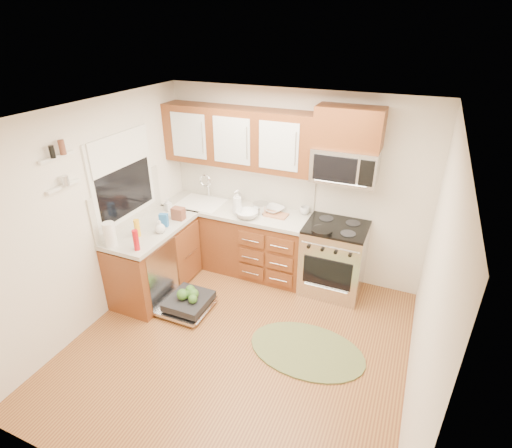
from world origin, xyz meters
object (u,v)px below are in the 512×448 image
at_px(microwave, 345,165).
at_px(bowl_b, 247,214).
at_px(paper_towel_roll, 110,234).
at_px(cup, 305,211).
at_px(cutting_board, 276,215).
at_px(rug, 307,350).
at_px(range, 333,259).
at_px(sink, 201,211).
at_px(stock_pot, 261,208).
at_px(dishwasher, 186,303).
at_px(skillet, 322,231).
at_px(bowl_a, 273,209).
at_px(upper_cabinets, 238,137).

height_order(microwave, bowl_b, microwave).
height_order(paper_towel_roll, cup, paper_towel_roll).
height_order(cutting_board, paper_towel_roll, paper_towel_roll).
bearing_deg(rug, paper_towel_roll, -174.29).
relative_size(cutting_board, bowl_b, 1.01).
distance_m(range, sink, 1.96).
distance_m(stock_pot, cutting_board, 0.23).
xyz_separation_m(microwave, stock_pot, (-1.04, -0.08, -0.71)).
relative_size(rug, stock_pot, 5.91).
distance_m(dishwasher, stock_pot, 1.56).
bearing_deg(cutting_board, bowl_b, -147.71).
relative_size(range, sink, 1.53).
bearing_deg(cup, paper_towel_roll, -136.73).
xyz_separation_m(dishwasher, skillet, (1.42, 0.88, 0.87)).
relative_size(dishwasher, cup, 5.40).
bearing_deg(sink, bowl_a, 7.21).
xyz_separation_m(upper_cabinets, sink, (-0.52, -0.16, -1.07)).
height_order(sink, cutting_board, cutting_board).
bearing_deg(cup, microwave, -11.77).
relative_size(paper_towel_roll, bowl_b, 0.99).
xyz_separation_m(cutting_board, bowl_a, (-0.08, 0.09, 0.02)).
xyz_separation_m(paper_towel_roll, bowl_b, (1.12, 1.27, -0.10)).
xyz_separation_m(sink, bowl_a, (1.04, 0.13, 0.16)).
bearing_deg(upper_cabinets, paper_towel_roll, -118.02).
bearing_deg(bowl_b, stock_pot, 66.10).
bearing_deg(cup, upper_cabinets, -175.36).
distance_m(rug, bowl_b, 1.84).
xyz_separation_m(range, microwave, (0.00, 0.12, 1.23)).
bearing_deg(paper_towel_roll, sink, 77.33).
height_order(upper_cabinets, skillet, upper_cabinets).
xyz_separation_m(sink, paper_towel_roll, (-0.32, -1.44, 0.27)).
bearing_deg(rug, microwave, 91.62).
distance_m(cutting_board, bowl_b, 0.39).
distance_m(upper_cabinets, microwave, 1.42).
distance_m(stock_pot, bowl_b, 0.25).
xyz_separation_m(upper_cabinets, rug, (1.44, -1.37, -1.86)).
height_order(stock_pot, bowl_a, stock_pot).
bearing_deg(range, sink, -179.70).
xyz_separation_m(range, dishwasher, (-1.54, -1.13, -0.38)).
height_order(range, sink, range).
height_order(skillet, cup, cup).
height_order(paper_towel_roll, bowl_b, paper_towel_roll).
height_order(sink, bowl_a, bowl_a).
bearing_deg(bowl_b, sink, 167.88).
relative_size(skillet, stock_pot, 1.15).
xyz_separation_m(bowl_b, cup, (0.66, 0.40, 0.01)).
bearing_deg(rug, upper_cabinets, 136.58).
bearing_deg(upper_cabinets, stock_pot, -15.48).
xyz_separation_m(cutting_board, paper_towel_roll, (-1.44, -1.48, 0.13)).
height_order(rug, bowl_a, bowl_a).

